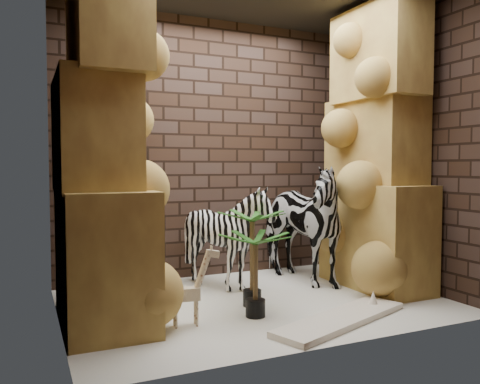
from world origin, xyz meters
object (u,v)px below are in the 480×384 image
surfboard (341,319)px  palm_back (255,274)px  zebra_right (296,214)px  giraffe_toy (186,286)px  zebra_left (227,243)px  palm_front (252,258)px

surfboard → palm_back: bearing=124.3°
zebra_right → palm_back: size_ratio=2.08×
palm_back → giraffe_toy: bearing=178.8°
palm_back → surfboard: 0.80m
palm_back → zebra_left: bearing=82.0°
surfboard → giraffe_toy: bearing=140.2°
palm_front → palm_back: (-0.11, -0.30, -0.08)m
palm_back → surfboard: size_ratio=0.51×
palm_back → surfboard: (0.59, -0.42, -0.34)m
zebra_left → palm_front: 0.65m
zebra_left → palm_back: bearing=-80.3°
zebra_right → giraffe_toy: 1.88m
zebra_left → giraffe_toy: (-0.75, -0.93, -0.17)m
zebra_left → giraffe_toy: size_ratio=1.65×
zebra_right → palm_front: size_ratio=1.71×
giraffe_toy → surfboard: (1.21, -0.43, -0.31)m
zebra_left → surfboard: bearing=-54.0°
giraffe_toy → palm_back: palm_back is taller
zebra_right → palm_back: 1.40m
zebra_right → surfboard: (-0.37, -1.36, -0.74)m
zebra_left → palm_back: (-0.13, -0.95, -0.13)m
zebra_right → giraffe_toy: size_ratio=2.32×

